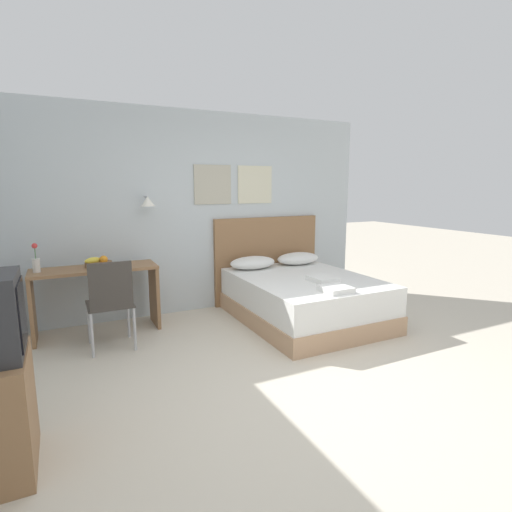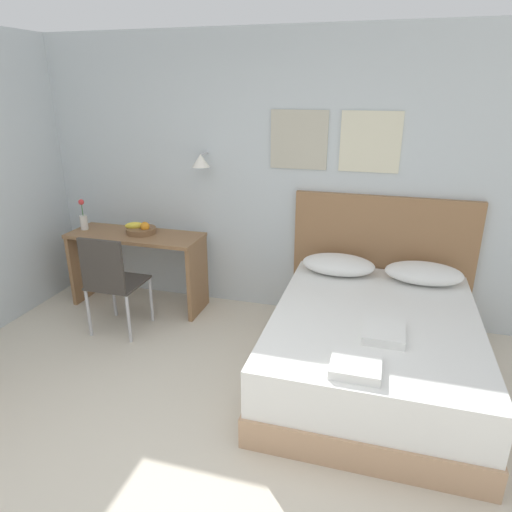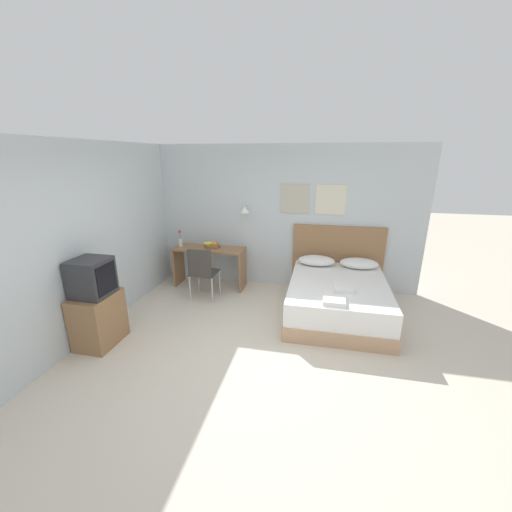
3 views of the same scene
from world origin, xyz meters
TOP-DOWN VIEW (x-y plane):
  - ground_plane at (0.00, 0.00)m, footprint 24.00×24.00m
  - wall_back at (0.01, 2.54)m, footprint 5.27×0.31m
  - wall_left at (-2.27, -0.24)m, footprint 0.06×5.51m
  - bed at (1.17, 1.47)m, footprint 1.52×1.95m
  - headboard at (1.17, 2.48)m, footprint 1.64×0.06m
  - pillow_left at (0.80, 2.21)m, footprint 0.65×0.38m
  - pillow_right at (1.53, 2.21)m, footprint 0.65×0.38m
  - folded_towel_near_foot at (1.23, 1.18)m, footprint 0.28×0.33m
  - folded_towel_mid_bed at (1.08, 0.73)m, footprint 0.30×0.30m
  - desk at (-1.21, 2.16)m, footprint 1.35×0.49m
  - desk_chair at (-1.12, 1.55)m, footprint 0.45×0.45m
  - fruit_bowl at (-1.17, 2.20)m, footprint 0.31×0.29m
  - flower_vase at (-1.79, 2.15)m, footprint 0.08×0.08m
  - tv_stand at (-1.99, -0.02)m, footprint 0.45×0.61m
  - television at (-1.99, -0.02)m, footprint 0.44×0.44m

SIDE VIEW (x-z plane):
  - ground_plane at x=0.00m, z-range 0.00..0.00m
  - bed at x=1.17m, z-range 0.00..0.56m
  - tv_stand at x=-1.99m, z-range 0.00..0.71m
  - desk at x=-1.21m, z-range 0.16..0.94m
  - desk_chair at x=-1.12m, z-range 0.08..1.03m
  - folded_towel_near_foot at x=1.23m, z-range 0.56..0.62m
  - folded_towel_mid_bed at x=1.08m, z-range 0.56..0.62m
  - headboard at x=1.17m, z-range 0.00..1.24m
  - pillow_left at x=0.80m, z-range 0.56..0.73m
  - pillow_right at x=1.53m, z-range 0.56..0.73m
  - fruit_bowl at x=-1.17m, z-range 0.75..0.88m
  - flower_vase at x=-1.79m, z-range 0.73..1.04m
  - television at x=-1.99m, z-range 0.71..1.20m
  - wall_left at x=-2.27m, z-range 0.00..2.65m
  - wall_back at x=0.01m, z-range 0.01..2.66m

